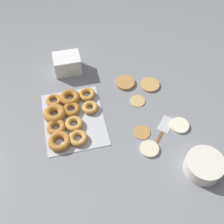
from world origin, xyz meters
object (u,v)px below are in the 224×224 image
at_px(container_stack, 67,64).
at_px(spatula, 164,128).
at_px(pancake_4, 142,132).
at_px(batter_bowl, 204,166).
at_px(pancake_1, 149,149).
at_px(pancake_3, 125,83).
at_px(donut_tray, 68,116).
at_px(pancake_2, 180,125).
at_px(pancake_5, 138,101).
at_px(pancake_0, 150,85).

xyz_separation_m(container_stack, spatula, (0.52, 0.42, -0.05)).
xyz_separation_m(pancake_4, batter_bowl, (0.25, 0.21, 0.03)).
relative_size(pancake_1, pancake_4, 1.10).
distance_m(pancake_3, container_stack, 0.35).
relative_size(donut_tray, batter_bowl, 2.25).
bearing_deg(pancake_3, pancake_2, 29.29).
xyz_separation_m(pancake_4, spatula, (-0.00, 0.12, -0.00)).
distance_m(pancake_4, pancake_5, 0.20).
xyz_separation_m(donut_tray, spatula, (0.17, 0.46, -0.02)).
relative_size(donut_tray, container_stack, 2.57).
xyz_separation_m(batter_bowl, container_stack, (-0.77, -0.51, 0.02)).
xyz_separation_m(pancake_0, container_stack, (-0.22, -0.43, 0.05)).
xyz_separation_m(pancake_4, pancake_5, (-0.20, 0.04, -0.00)).
bearing_deg(pancake_2, container_stack, -136.74).
xyz_separation_m(pancake_0, pancake_3, (-0.05, -0.13, 0.00)).
bearing_deg(batter_bowl, pancake_3, -160.66).
xyz_separation_m(batter_bowl, spatula, (-0.25, -0.09, -0.03)).
distance_m(pancake_0, pancake_2, 0.31).
height_order(pancake_2, pancake_5, pancake_2).
distance_m(pancake_2, pancake_3, 0.40).
relative_size(pancake_0, pancake_2, 1.15).
bearing_deg(container_stack, pancake_1, 26.17).
bearing_deg(container_stack, spatula, 38.75).
height_order(pancake_2, container_stack, container_stack).
height_order(pancake_3, donut_tray, donut_tray).
bearing_deg(container_stack, donut_tray, -7.52).
height_order(pancake_0, pancake_3, pancake_3).
height_order(pancake_0, pancake_5, pancake_0).
height_order(donut_tray, container_stack, container_stack).
xyz_separation_m(pancake_1, pancake_4, (-0.10, -0.01, -0.00)).
height_order(donut_tray, spatula, donut_tray).
relative_size(pancake_1, container_stack, 0.61).
bearing_deg(pancake_4, pancake_3, 179.47).
bearing_deg(pancake_2, batter_bowl, 3.20).
height_order(donut_tray, batter_bowl, batter_bowl).
bearing_deg(pancake_2, pancake_5, -142.01).
bearing_deg(pancake_4, spatula, 90.92).
xyz_separation_m(pancake_2, pancake_3, (-0.35, -0.19, 0.00)).
relative_size(pancake_0, donut_tray, 0.28).
xyz_separation_m(pancake_2, spatula, (-0.01, -0.08, -0.00)).
bearing_deg(spatula, pancake_5, 63.37).
xyz_separation_m(pancake_2, batter_bowl, (0.25, 0.01, 0.03)).
relative_size(pancake_0, pancake_1, 1.18).
height_order(pancake_2, pancake_4, pancake_2).
xyz_separation_m(pancake_0, donut_tray, (0.12, -0.48, 0.01)).
bearing_deg(batter_bowl, pancake_1, -126.81).
bearing_deg(spatula, container_stack, 79.69).
height_order(pancake_5, spatula, pancake_5).
distance_m(pancake_5, container_stack, 0.46).
height_order(pancake_4, container_stack, container_stack).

